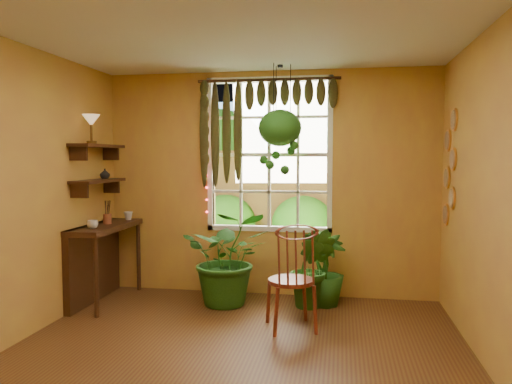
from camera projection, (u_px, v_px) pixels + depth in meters
floor at (227, 371)px, 3.90m from camera, size 4.50×4.50×0.00m
ceiling at (226, 19)px, 3.72m from camera, size 4.50×4.50×0.00m
wall_back at (269, 184)px, 6.02m from camera, size 4.00×0.00×4.00m
wall_right at (506, 203)px, 3.47m from camera, size 0.00×4.50×4.50m
window at (269, 155)px, 6.03m from camera, size 1.52×0.10×1.86m
valance_vine at (261, 106)px, 5.88m from camera, size 1.70×0.12×1.10m
string_lights at (206, 151)px, 6.06m from camera, size 0.03×0.03×1.54m
wall_plates at (449, 169)px, 5.22m from camera, size 0.04×0.32×1.10m
counter_ledge at (97, 254)px, 5.76m from camera, size 0.40×1.20×0.90m
shelf_lower at (98, 181)px, 5.70m from camera, size 0.25×0.90×0.04m
shelf_upper at (98, 146)px, 5.67m from camera, size 0.25×0.90×0.04m
backyard at (311, 176)px, 10.53m from camera, size 14.00×10.00×12.00m
windsor_chair at (292, 294)px, 4.82m from camera, size 0.57×0.59×1.20m
potted_plant_left at (228, 257)px, 5.63m from camera, size 1.10×1.00×1.08m
potted_plant_mid at (312, 268)px, 5.50m from camera, size 0.56×0.49×0.90m
potted_plant_right at (324, 268)px, 5.62m from camera, size 0.61×0.61×0.83m
hanging_basket at (280, 132)px, 5.59m from camera, size 0.48×0.48×1.24m
cup_a at (93, 224)px, 5.38m from camera, size 0.14×0.14×0.09m
cup_b at (128, 216)px, 6.14m from camera, size 0.12×0.12×0.10m
brush_jar at (107, 212)px, 5.76m from camera, size 0.09×0.09×0.35m
shelf_vase at (105, 174)px, 5.84m from camera, size 0.14×0.14×0.12m
tiffany_lamp at (91, 122)px, 5.49m from camera, size 0.19×0.19×0.32m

